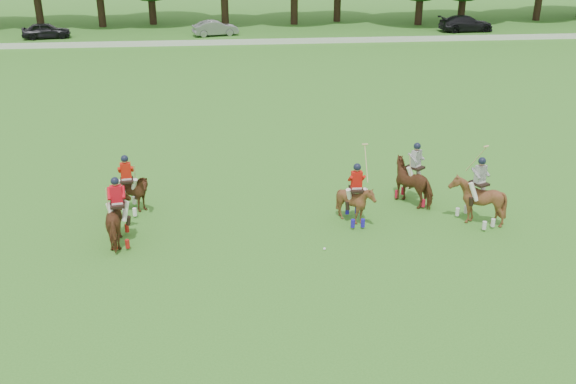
{
  "coord_description": "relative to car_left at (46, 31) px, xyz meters",
  "views": [
    {
      "loc": [
        -0.16,
        -15.05,
        9.78
      ],
      "look_at": [
        1.72,
        4.2,
        1.4
      ],
      "focal_mm": 40.0,
      "sensor_mm": 36.0,
      "label": 1
    }
  ],
  "objects": [
    {
      "name": "ground",
      "position": [
        15.35,
        -42.5,
        -0.67
      ],
      "size": [
        180.0,
        180.0,
        0.0
      ],
      "primitive_type": "plane",
      "color": "#337421",
      "rests_on": "ground"
    },
    {
      "name": "boundary_rail",
      "position": [
        15.35,
        -4.5,
        -0.45
      ],
      "size": [
        120.0,
        0.1,
        0.44
      ],
      "primitive_type": "cube",
      "color": "white",
      "rests_on": "ground"
    },
    {
      "name": "car_left",
      "position": [
        0.0,
        0.0,
        0.0
      ],
      "size": [
        4.16,
        2.22,
        1.35
      ],
      "primitive_type": "imported",
      "rotation": [
        0.0,
        0.0,
        1.74
      ],
      "color": "black",
      "rests_on": "ground"
    },
    {
      "name": "car_mid",
      "position": [
        14.41,
        0.0,
        -0.03
      ],
      "size": [
        4.15,
        2.27,
        1.3
      ],
      "primitive_type": "imported",
      "rotation": [
        0.0,
        0.0,
        1.81
      ],
      "color": "gray",
      "rests_on": "ground"
    },
    {
      "name": "car_right",
      "position": [
        37.06,
        0.0,
        0.04
      ],
      "size": [
        5.01,
        2.28,
        1.42
      ],
      "primitive_type": "imported",
      "rotation": [
        0.0,
        0.0,
        1.63
      ],
      "color": "black",
      "rests_on": "ground"
    },
    {
      "name": "polo_red_a",
      "position": [
        11.61,
        -38.66,
        0.14
      ],
      "size": [
        1.19,
        1.95,
        2.28
      ],
      "color": "#542716",
      "rests_on": "ground"
    },
    {
      "name": "polo_red_b",
      "position": [
        11.59,
        -36.32,
        0.08
      ],
      "size": [
        1.56,
        1.38,
        2.15
      ],
      "color": "#542716",
      "rests_on": "ground"
    },
    {
      "name": "polo_red_c",
      "position": [
        19.43,
        -37.93,
        0.09
      ],
      "size": [
        1.17,
        1.31,
        2.71
      ],
      "color": "#542716",
      "rests_on": "ground"
    },
    {
      "name": "polo_stripe_a",
      "position": [
        21.89,
        -36.48,
        0.16
      ],
      "size": [
        1.87,
        2.03,
        2.32
      ],
      "color": "#542716",
      "rests_on": "ground"
    },
    {
      "name": "polo_stripe_b",
      "position": [
        23.54,
        -38.38,
        0.2
      ],
      "size": [
        1.91,
        1.99,
        2.94
      ],
      "color": "#542716",
      "rests_on": "ground"
    },
    {
      "name": "polo_ball",
      "position": [
        18.09,
        -39.81,
        -0.63
      ],
      "size": [
        0.09,
        0.09,
        0.09
      ],
      "primitive_type": "sphere",
      "color": "white",
      "rests_on": "ground"
    }
  ]
}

